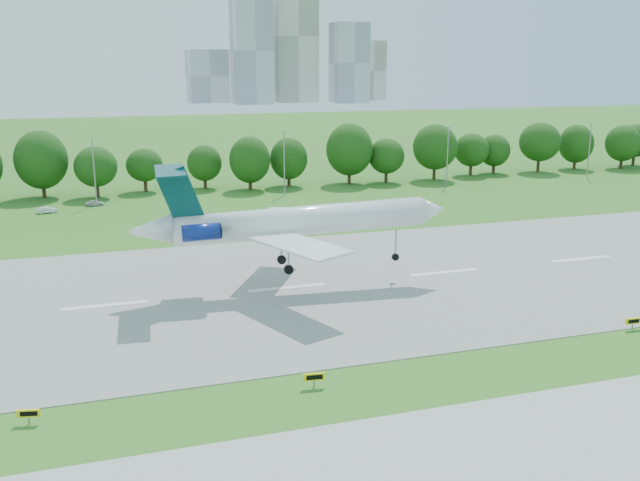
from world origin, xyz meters
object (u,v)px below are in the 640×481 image
at_px(airliner, 285,221).
at_px(service_vehicle_b, 95,203).
at_px(service_vehicle_a, 47,210).
at_px(taxi_sign_left, 28,414).

relative_size(airliner, service_vehicle_b, 11.50).
distance_m(service_vehicle_a, service_vehicle_b, 8.88).
distance_m(airliner, service_vehicle_b, 60.65).
bearing_deg(service_vehicle_a, service_vehicle_b, -73.01).
bearing_deg(airliner, taxi_sign_left, -132.02).
bearing_deg(service_vehicle_a, taxi_sign_left, 171.17).
bearing_deg(taxi_sign_left, service_vehicle_a, 103.06).
bearing_deg(taxi_sign_left, airliner, 55.25).
height_order(airliner, service_vehicle_b, airliner).
distance_m(airliner, service_vehicle_a, 60.09).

